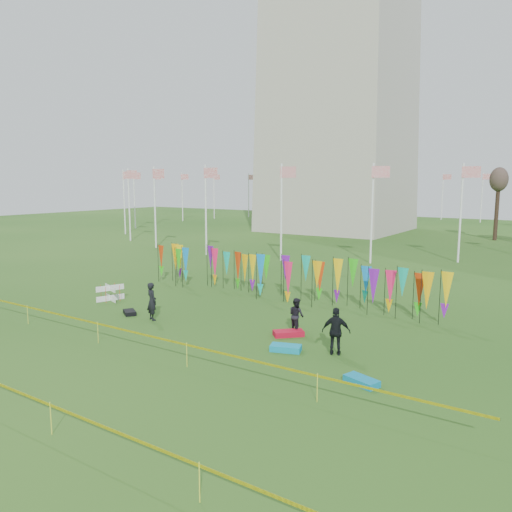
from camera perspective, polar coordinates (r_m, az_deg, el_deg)
The scene contains 12 objects.
ground at distance 21.47m, azimuth -10.62°, elevation -9.43°, with size 160.00×160.00×0.00m, color #1F4914.
flagpole_ring at distance 68.72m, azimuth 9.31°, elevation 6.28°, with size 57.40×56.16×8.00m.
banner_row at distance 27.94m, azimuth 2.78°, elevation -1.78°, with size 18.64×0.64×2.45m.
caution_tape_near at distance 20.26m, azimuth -14.59°, elevation -8.35°, with size 26.00×0.02×0.90m.
box_kite at distance 28.81m, azimuth -16.31°, elevation -4.08°, with size 0.81×0.81×0.90m.
person_left at distance 24.33m, azimuth -11.82°, elevation -5.09°, with size 0.66×0.49×1.82m, color black.
person_mid at distance 21.99m, azimuth 4.65°, elevation -6.77°, with size 0.75×0.47×1.55m, color black.
person_right at distance 19.40m, azimuth 9.14°, elevation -8.50°, with size 1.08×0.61×1.84m, color black.
kite_bag_turquoise at distance 19.83m, azimuth 3.42°, elevation -10.46°, with size 1.19×0.59×0.24m, color #0C95BE.
kite_bag_red at distance 21.66m, azimuth 3.73°, elevation -8.80°, with size 1.28×0.59×0.23m, color red.
kite_bag_black at distance 25.77m, azimuth -14.24°, elevation -6.26°, with size 0.89×0.51×0.21m, color black.
kite_bag_teal at distance 17.14m, azimuth 11.97°, elevation -13.80°, with size 1.15×0.55×0.22m, color #0C83B1.
Camera 1 is at (14.37, -14.53, 6.57)m, focal length 35.00 mm.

